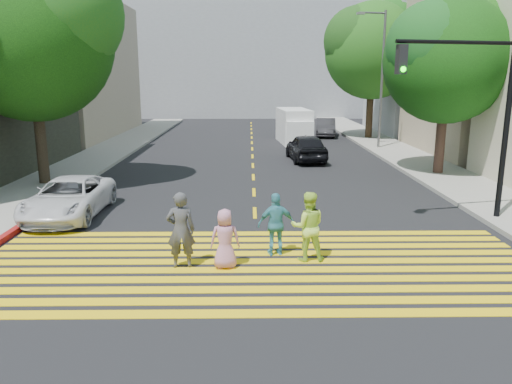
{
  "coord_description": "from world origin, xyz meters",
  "views": [
    {
      "loc": [
        -0.17,
        -9.87,
        4.38
      ],
      "look_at": [
        0.0,
        3.0,
        1.4
      ],
      "focal_mm": 35.0,
      "sensor_mm": 36.0,
      "label": 1
    }
  ],
  "objects_px": {
    "tree_right_far": "(374,46)",
    "dark_car_parked": "(326,127)",
    "white_van": "(294,127)",
    "dark_car_near": "(306,147)",
    "silver_car": "(292,127)",
    "pedestrian_child": "(225,239)",
    "traffic_signal": "(478,101)",
    "pedestrian_extra": "(276,224)",
    "pedestrian_woman": "(308,226)",
    "tree_right_near": "(449,53)",
    "white_sedan": "(69,198)",
    "tree_left": "(33,31)",
    "pedestrian_man": "(181,230)"
  },
  "relations": [
    {
      "from": "pedestrian_woman",
      "to": "pedestrian_extra",
      "type": "relative_size",
      "value": 1.07
    },
    {
      "from": "pedestrian_man",
      "to": "pedestrian_woman",
      "type": "height_order",
      "value": "pedestrian_man"
    },
    {
      "from": "pedestrian_extra",
      "to": "pedestrian_woman",
      "type": "bearing_deg",
      "value": 143.3
    },
    {
      "from": "tree_right_near",
      "to": "tree_right_far",
      "type": "xyz_separation_m",
      "value": [
        0.03,
        13.55,
        1.13
      ]
    },
    {
      "from": "dark_car_near",
      "to": "silver_car",
      "type": "bearing_deg",
      "value": -95.48
    },
    {
      "from": "dark_car_parked",
      "to": "tree_left",
      "type": "bearing_deg",
      "value": -120.83
    },
    {
      "from": "dark_car_parked",
      "to": "silver_car",
      "type": "bearing_deg",
      "value": 177.87
    },
    {
      "from": "tree_left",
      "to": "tree_right_far",
      "type": "height_order",
      "value": "tree_right_far"
    },
    {
      "from": "tree_left",
      "to": "pedestrian_child",
      "type": "bearing_deg",
      "value": -49.65
    },
    {
      "from": "tree_left",
      "to": "dark_car_parked",
      "type": "relative_size",
      "value": 2.23
    },
    {
      "from": "pedestrian_extra",
      "to": "traffic_signal",
      "type": "height_order",
      "value": "traffic_signal"
    },
    {
      "from": "tree_right_far",
      "to": "pedestrian_extra",
      "type": "distance_m",
      "value": 25.8
    },
    {
      "from": "tree_left",
      "to": "tree_right_far",
      "type": "distance_m",
      "value": 23.05
    },
    {
      "from": "silver_car",
      "to": "tree_right_far",
      "type": "bearing_deg",
      "value": 165.73
    },
    {
      "from": "tree_left",
      "to": "pedestrian_extra",
      "type": "xyz_separation_m",
      "value": [
        8.97,
        -8.25,
        -5.31
      ]
    },
    {
      "from": "tree_left",
      "to": "dark_car_parked",
      "type": "height_order",
      "value": "tree_left"
    },
    {
      "from": "tree_right_near",
      "to": "pedestrian_woman",
      "type": "distance_m",
      "value": 13.66
    },
    {
      "from": "pedestrian_child",
      "to": "silver_car",
      "type": "bearing_deg",
      "value": -102.21
    },
    {
      "from": "pedestrian_man",
      "to": "silver_car",
      "type": "relative_size",
      "value": 0.38
    },
    {
      "from": "dark_car_parked",
      "to": "white_van",
      "type": "bearing_deg",
      "value": -116.34
    },
    {
      "from": "white_sedan",
      "to": "dark_car_near",
      "type": "relative_size",
      "value": 1.04
    },
    {
      "from": "tree_right_near",
      "to": "pedestrian_man",
      "type": "distance_m",
      "value": 15.74
    },
    {
      "from": "pedestrian_extra",
      "to": "silver_car",
      "type": "distance_m",
      "value": 26.26
    },
    {
      "from": "tree_right_far",
      "to": "traffic_signal",
      "type": "distance_m",
      "value": 21.41
    },
    {
      "from": "tree_left",
      "to": "dark_car_near",
      "type": "relative_size",
      "value": 2.13
    },
    {
      "from": "tree_left",
      "to": "pedestrian_extra",
      "type": "height_order",
      "value": "tree_left"
    },
    {
      "from": "dark_car_parked",
      "to": "pedestrian_extra",
      "type": "bearing_deg",
      "value": -93.15
    },
    {
      "from": "tree_right_near",
      "to": "silver_car",
      "type": "xyz_separation_m",
      "value": [
        -5.41,
        15.83,
        -4.68
      ]
    },
    {
      "from": "dark_car_parked",
      "to": "white_sedan",
      "type": "bearing_deg",
      "value": -109.55
    },
    {
      "from": "pedestrian_man",
      "to": "traffic_signal",
      "type": "relative_size",
      "value": 0.32
    },
    {
      "from": "dark_car_parked",
      "to": "dark_car_near",
      "type": "bearing_deg",
      "value": -95.57
    },
    {
      "from": "tree_left",
      "to": "pedestrian_child",
      "type": "distance_m",
      "value": 13.11
    },
    {
      "from": "silver_car",
      "to": "dark_car_parked",
      "type": "bearing_deg",
      "value": 178.31
    },
    {
      "from": "tree_left",
      "to": "silver_car",
      "type": "bearing_deg",
      "value": 57.22
    },
    {
      "from": "tree_right_far",
      "to": "dark_car_parked",
      "type": "bearing_deg",
      "value": 147.81
    },
    {
      "from": "dark_car_parked",
      "to": "tree_right_near",
      "type": "bearing_deg",
      "value": -71.38
    },
    {
      "from": "dark_car_near",
      "to": "pedestrian_child",
      "type": "bearing_deg",
      "value": 72.22
    },
    {
      "from": "white_van",
      "to": "traffic_signal",
      "type": "bearing_deg",
      "value": -84.13
    },
    {
      "from": "pedestrian_woman",
      "to": "pedestrian_extra",
      "type": "height_order",
      "value": "pedestrian_woman"
    },
    {
      "from": "tree_left",
      "to": "pedestrian_man",
      "type": "relative_size",
      "value": 4.99
    },
    {
      "from": "white_sedan",
      "to": "tree_right_far",
      "type": "bearing_deg",
      "value": 54.76
    },
    {
      "from": "traffic_signal",
      "to": "tree_right_near",
      "type": "bearing_deg",
      "value": 62.74
    },
    {
      "from": "pedestrian_extra",
      "to": "dark_car_near",
      "type": "height_order",
      "value": "pedestrian_extra"
    },
    {
      "from": "white_van",
      "to": "pedestrian_child",
      "type": "bearing_deg",
      "value": -104.04
    },
    {
      "from": "pedestrian_child",
      "to": "white_sedan",
      "type": "bearing_deg",
      "value": -45.09
    },
    {
      "from": "tree_right_far",
      "to": "silver_car",
      "type": "height_order",
      "value": "tree_right_far"
    },
    {
      "from": "tree_right_near",
      "to": "pedestrian_extra",
      "type": "xyz_separation_m",
      "value": [
        -7.96,
        -10.3,
        -4.57
      ]
    },
    {
      "from": "silver_car",
      "to": "white_van",
      "type": "distance_m",
      "value": 4.45
    },
    {
      "from": "tree_left",
      "to": "silver_car",
      "type": "relative_size",
      "value": 1.91
    },
    {
      "from": "tree_right_far",
      "to": "white_van",
      "type": "distance_m",
      "value": 8.09
    }
  ]
}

